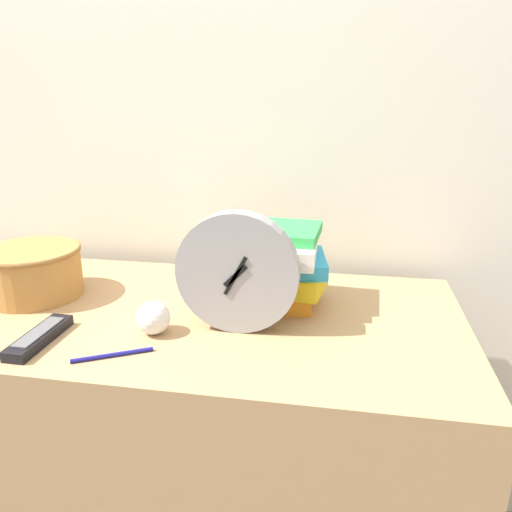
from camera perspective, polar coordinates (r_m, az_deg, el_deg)
wall_back at (r=1.37m, az=-7.57°, el=18.25°), size 6.00×0.04×2.40m
desk at (r=1.32m, az=-10.99°, el=-20.82°), size 1.35×0.59×0.74m
desk_clock at (r=0.96m, az=-2.16°, el=-1.94°), size 0.24×0.04×0.24m
book_stack at (r=1.10m, az=1.74°, el=-0.96°), size 0.26×0.20×0.17m
basket at (r=1.26m, az=-24.14°, el=-1.47°), size 0.22×0.22×0.11m
tv_remote at (r=1.04m, az=-23.52°, el=-8.46°), size 0.05×0.17×0.02m
crumpled_paper_ball at (r=1.00m, az=-11.65°, el=-6.91°), size 0.07×0.07×0.07m
pen at (r=0.95m, az=-16.07°, el=-10.81°), size 0.13×0.08×0.01m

